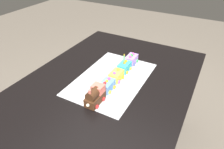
% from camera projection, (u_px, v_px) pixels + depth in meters
% --- Properties ---
extents(dining_table, '(1.40, 1.00, 0.74)m').
position_uv_depth(dining_table, '(107.00, 95.00, 1.33)').
color(dining_table, black).
rests_on(dining_table, ground).
extents(cake_board, '(0.60, 0.40, 0.00)m').
position_uv_depth(cake_board, '(112.00, 79.00, 1.30)').
color(cake_board, silver).
rests_on(cake_board, dining_table).
extents(cake_locomotive, '(0.14, 0.08, 0.12)m').
position_uv_depth(cake_locomotive, '(95.00, 96.00, 1.08)').
color(cake_locomotive, '#472816').
rests_on(cake_locomotive, cake_board).
extents(cake_car_tanker_sky_blue, '(0.10, 0.08, 0.07)m').
position_uv_depth(cake_car_tanker_sky_blue, '(107.00, 85.00, 1.19)').
color(cake_car_tanker_sky_blue, '#669EEA').
rests_on(cake_car_tanker_sky_blue, cake_board).
extents(cake_car_caboose_lemon, '(0.10, 0.08, 0.07)m').
position_uv_depth(cake_car_caboose_lemon, '(116.00, 76.00, 1.27)').
color(cake_car_caboose_lemon, '#F4E04C').
rests_on(cake_car_caboose_lemon, cake_board).
extents(cake_car_gondola_turquoise, '(0.10, 0.08, 0.07)m').
position_uv_depth(cake_car_gondola_turquoise, '(124.00, 67.00, 1.36)').
color(cake_car_gondola_turquoise, '#38B7C6').
rests_on(cake_car_gondola_turquoise, cake_board).
extents(cake_car_flatbed_lavender, '(0.10, 0.08, 0.07)m').
position_uv_depth(cake_car_flatbed_lavender, '(131.00, 59.00, 1.44)').
color(cake_car_flatbed_lavender, '#AD84E0').
rests_on(cake_car_flatbed_lavender, cake_board).
extents(birthday_candle, '(0.01, 0.01, 0.06)m').
position_uv_depth(birthday_candle, '(124.00, 58.00, 1.31)').
color(birthday_candle, '#66D872').
rests_on(birthday_candle, cake_car_gondola_turquoise).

